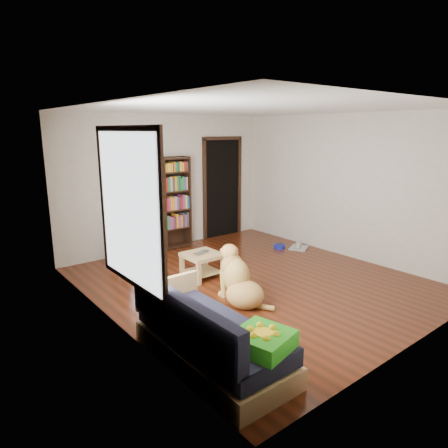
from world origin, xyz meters
TOP-DOWN VIEW (x-y plane):
  - ground at (0.00, 0.00)m, footprint 5.00×5.00m
  - ceiling at (0.00, 0.00)m, footprint 5.00×5.00m
  - wall_back at (0.00, 2.50)m, footprint 4.50×0.00m
  - wall_front at (0.00, -2.50)m, footprint 4.50×0.00m
  - wall_left at (-2.25, 0.00)m, footprint 0.00×5.00m
  - wall_right at (2.25, 0.00)m, footprint 0.00×5.00m
  - green_cushion at (-1.75, -2.04)m, footprint 0.57×0.57m
  - laptop at (-0.52, 0.59)m, footprint 0.34×0.27m
  - dog_bowl at (1.62, 0.97)m, footprint 0.22×0.22m
  - grey_rag at (1.92, 0.72)m, footprint 0.50×0.47m
  - window at (-2.23, -0.50)m, footprint 0.03×1.46m
  - doorway at (1.35, 2.48)m, footprint 1.03×0.05m
  - tv_stand at (-0.90, 2.25)m, footprint 0.90×0.45m
  - crt_tv at (-0.90, 2.27)m, footprint 0.55×0.52m
  - bookshelf at (0.05, 2.34)m, footprint 0.60×0.30m
  - sofa at (-1.87, -1.38)m, footprint 0.80×1.80m
  - coffee_table at (-0.52, 0.62)m, footprint 0.55×0.55m
  - dog at (-0.67, -0.46)m, footprint 0.53×0.98m

SIDE VIEW (x-z plane):
  - ground at x=0.00m, z-range 0.00..0.00m
  - grey_rag at x=1.92m, z-range 0.00..0.03m
  - dog_bowl at x=1.62m, z-range 0.00..0.08m
  - sofa at x=-1.87m, z-range -0.14..0.66m
  - tv_stand at x=-0.90m, z-range 0.02..0.52m
  - coffee_table at x=-0.52m, z-range 0.08..0.48m
  - dog at x=-0.67m, z-range -0.11..0.70m
  - laptop at x=-0.52m, z-range 0.40..0.42m
  - green_cushion at x=-1.75m, z-range 0.42..0.58m
  - crt_tv at x=-0.90m, z-range 0.45..1.03m
  - bookshelf at x=0.05m, z-range 0.10..1.90m
  - doorway at x=1.35m, z-range 0.03..2.21m
  - wall_back at x=0.00m, z-range -0.95..3.55m
  - wall_front at x=0.00m, z-range -0.95..3.55m
  - wall_left at x=-2.25m, z-range -1.20..3.80m
  - wall_right at x=2.25m, z-range -1.20..3.80m
  - window at x=-2.23m, z-range 0.65..2.35m
  - ceiling at x=0.00m, z-range 2.60..2.60m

